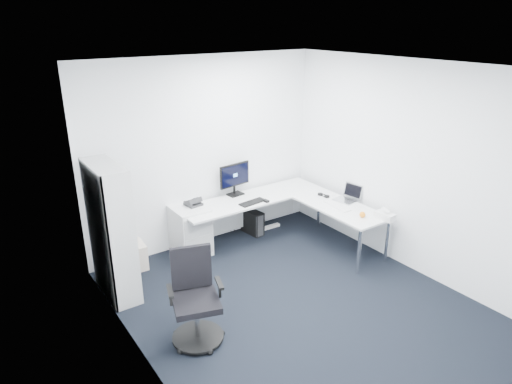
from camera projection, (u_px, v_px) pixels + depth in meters
ground at (296, 304)px, 5.35m from camera, size 4.20×4.20×0.00m
ceiling at (305, 67)px, 4.39m from camera, size 4.20×4.20×0.00m
wall_back at (205, 153)px, 6.48m from camera, size 3.60×0.02×2.70m
wall_front at (490, 286)px, 3.26m from camera, size 3.60×0.02×2.70m
wall_left at (139, 242)px, 3.91m from camera, size 0.02×4.20×2.70m
wall_right at (409, 168)px, 5.83m from camera, size 0.02×4.20×2.70m
l_desk at (265, 225)px, 6.60m from camera, size 2.28×1.28×0.67m
drawer_pedestal at (190, 230)px, 6.43m from camera, size 0.45×0.57×0.70m
bookshelf at (111, 231)px, 5.30m from camera, size 0.32×0.82×1.64m
task_chair at (196, 300)px, 4.58m from camera, size 0.70×0.70×0.99m
black_pc_tower at (253, 222)px, 7.07m from camera, size 0.21×0.40×0.37m
beige_pc_tower at (138, 254)px, 6.12m from camera, size 0.19×0.37×0.35m
power_strip at (269, 227)px, 7.27m from camera, size 0.38×0.07×0.04m
monitor at (235, 179)px, 6.74m from camera, size 0.54×0.22×0.50m
black_keyboard at (253, 202)px, 6.52m from camera, size 0.42×0.19×0.02m
mouse at (266, 201)px, 6.56m from camera, size 0.06×0.10×0.03m
desk_phone at (193, 202)px, 6.36m from camera, size 0.23×0.23×0.14m
laptop at (345, 194)px, 6.55m from camera, size 0.35×0.34×0.22m
white_keyboard at (337, 206)px, 6.41m from camera, size 0.17×0.47×0.02m
headphones at (324, 195)px, 6.77m from camera, size 0.14×0.20×0.05m
orange_fruit at (362, 215)px, 6.04m from camera, size 0.08×0.08×0.08m
tissue_box at (385, 216)px, 5.99m from camera, size 0.16×0.27×0.09m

